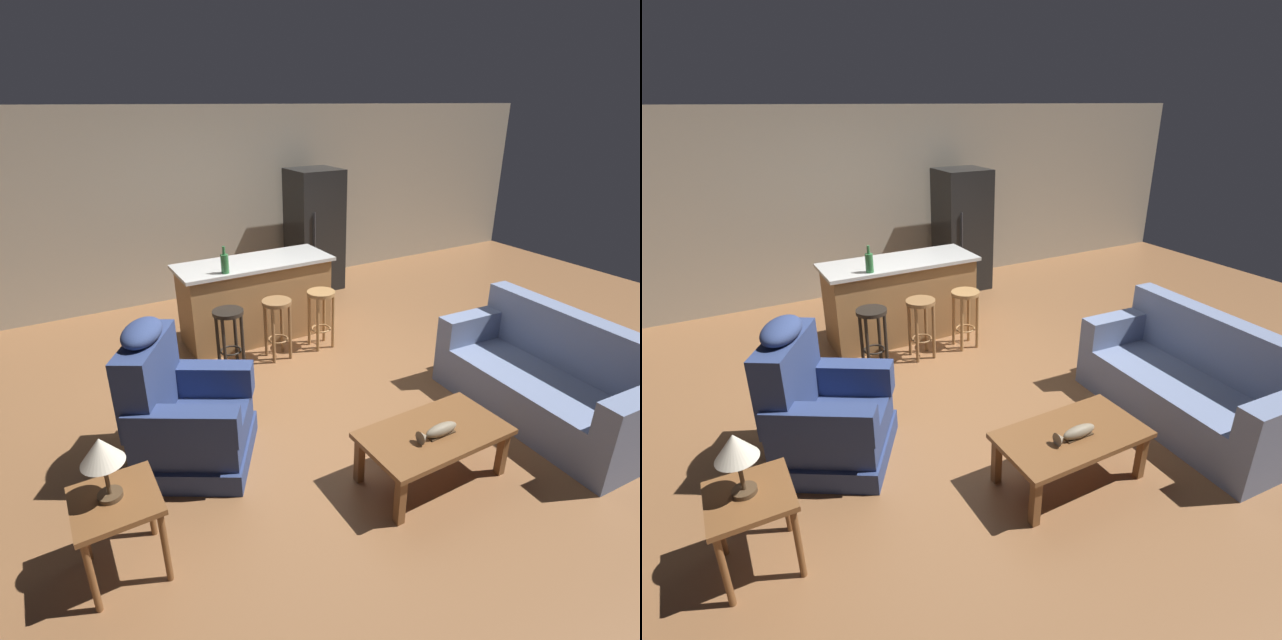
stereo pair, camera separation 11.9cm
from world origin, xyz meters
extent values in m
plane|color=brown|center=(0.00, 0.00, 0.00)|extent=(12.00, 12.00, 0.00)
cube|color=#A89E89|center=(0.00, 3.12, 1.30)|extent=(12.00, 0.05, 2.60)
cube|color=brown|center=(0.12, -1.62, 0.40)|extent=(1.10, 0.60, 0.04)
cube|color=brown|center=(-0.37, -1.86, 0.19)|extent=(0.06, 0.06, 0.38)
cube|color=brown|center=(0.61, -1.86, 0.19)|extent=(0.06, 0.06, 0.38)
cube|color=brown|center=(-0.37, -1.38, 0.19)|extent=(0.06, 0.06, 0.38)
cube|color=brown|center=(0.61, -1.38, 0.19)|extent=(0.06, 0.06, 0.38)
cube|color=#4C3823|center=(0.13, -1.68, 0.43)|extent=(0.22, 0.07, 0.01)
ellipsoid|color=gray|center=(0.13, -1.68, 0.46)|extent=(0.28, 0.09, 0.09)
cone|color=gray|center=(-0.04, -1.68, 0.46)|extent=(0.06, 0.10, 0.10)
cube|color=#707FA3|center=(1.50, -1.49, 0.10)|extent=(0.94, 1.94, 0.20)
cube|color=#707FA3|center=(1.50, -1.49, 0.31)|extent=(0.94, 1.94, 0.22)
cube|color=#707FA3|center=(1.82, -1.51, 0.68)|extent=(0.30, 1.91, 0.52)
cube|color=#707FA3|center=(1.55, -0.64, 0.56)|extent=(0.85, 0.24, 0.28)
cube|color=navy|center=(-1.35, -0.53, 0.09)|extent=(1.15, 1.15, 0.18)
cube|color=navy|center=(-1.35, -0.53, 0.30)|extent=(1.07, 1.06, 0.24)
cube|color=navy|center=(-1.60, -0.38, 0.74)|extent=(0.60, 0.77, 0.64)
ellipsoid|color=navy|center=(-1.60, -0.38, 1.12)|extent=(0.46, 0.53, 0.16)
cube|color=navy|center=(-1.16, -0.26, 0.55)|extent=(0.78, 0.57, 0.26)
cube|color=navy|center=(-1.50, -0.82, 0.55)|extent=(0.78, 0.57, 0.26)
cube|color=brown|center=(-2.04, -1.32, 0.54)|extent=(0.48, 0.48, 0.04)
cylinder|color=brown|center=(-2.24, -1.52, 0.26)|extent=(0.04, 0.04, 0.52)
cylinder|color=brown|center=(-1.84, -1.52, 0.26)|extent=(0.04, 0.04, 0.52)
cylinder|color=brown|center=(-2.24, -1.12, 0.26)|extent=(0.04, 0.04, 0.52)
cylinder|color=brown|center=(-1.84, -1.12, 0.26)|extent=(0.04, 0.04, 0.52)
cylinder|color=#4C3823|center=(-2.05, -1.30, 0.58)|extent=(0.14, 0.14, 0.03)
cylinder|color=#4C3823|center=(-2.05, -1.30, 0.70)|extent=(0.02, 0.02, 0.22)
cone|color=beige|center=(-2.05, -1.30, 0.89)|extent=(0.24, 0.24, 0.16)
cube|color=#9E7042|center=(0.00, 1.35, 0.45)|extent=(1.71, 0.63, 0.91)
cube|color=silver|center=(0.00, 1.35, 0.93)|extent=(1.80, 0.70, 0.04)
cylinder|color=black|center=(-0.58, 0.72, 0.66)|extent=(0.32, 0.32, 0.04)
torus|color=black|center=(-0.58, 0.72, 0.22)|extent=(0.23, 0.23, 0.02)
cylinder|color=black|center=(-0.68, 0.62, 0.32)|extent=(0.04, 0.04, 0.64)
cylinder|color=black|center=(-0.48, 0.62, 0.32)|extent=(0.04, 0.04, 0.64)
cylinder|color=black|center=(-0.68, 0.82, 0.32)|extent=(0.04, 0.04, 0.64)
cylinder|color=black|center=(-0.48, 0.82, 0.32)|extent=(0.04, 0.04, 0.64)
cylinder|color=olive|center=(-0.02, 0.72, 0.66)|extent=(0.32, 0.32, 0.04)
torus|color=olive|center=(-0.02, 0.72, 0.22)|extent=(0.23, 0.23, 0.02)
cylinder|color=olive|center=(-0.12, 0.62, 0.32)|extent=(0.04, 0.04, 0.64)
cylinder|color=olive|center=(0.08, 0.62, 0.32)|extent=(0.04, 0.04, 0.64)
cylinder|color=olive|center=(-0.12, 0.82, 0.32)|extent=(0.04, 0.04, 0.64)
cylinder|color=olive|center=(0.08, 0.82, 0.32)|extent=(0.04, 0.04, 0.64)
cylinder|color=#A87A47|center=(0.53, 0.72, 0.66)|extent=(0.32, 0.32, 0.04)
torus|color=#A87A47|center=(0.53, 0.72, 0.22)|extent=(0.23, 0.23, 0.02)
cylinder|color=#A87A47|center=(0.43, 0.62, 0.32)|extent=(0.04, 0.04, 0.64)
cylinder|color=#A87A47|center=(0.63, 0.62, 0.32)|extent=(0.04, 0.04, 0.64)
cylinder|color=#A87A47|center=(0.43, 0.82, 0.32)|extent=(0.04, 0.04, 0.64)
cylinder|color=#A87A47|center=(0.63, 0.82, 0.32)|extent=(0.04, 0.04, 0.64)
cube|color=black|center=(1.49, 2.55, 0.88)|extent=(0.70, 0.66, 1.76)
cylinder|color=#333338|center=(1.30, 2.20, 0.97)|extent=(0.02, 0.02, 0.50)
cylinder|color=#2D6B38|center=(-0.44, 1.09, 1.05)|extent=(0.08, 0.08, 0.21)
cylinder|color=#2D6B38|center=(-0.44, 1.09, 1.20)|extent=(0.03, 0.03, 0.09)
camera|label=1|loc=(-2.13, -3.80, 2.64)|focal=28.00mm
camera|label=2|loc=(-2.03, -3.86, 2.64)|focal=28.00mm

